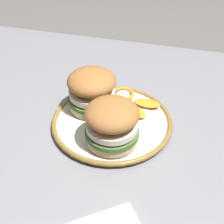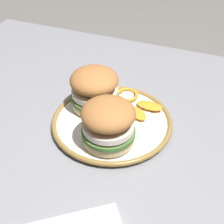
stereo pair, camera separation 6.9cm
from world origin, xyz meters
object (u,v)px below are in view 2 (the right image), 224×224
Objects in this scene: dinner_plate at (112,122)px; sandwich_half_right at (94,88)px; sandwich_half_left at (108,122)px; dining_table at (128,165)px.

sandwich_half_right reaches higher than dinner_plate.
sandwich_half_left is at bearing 104.45° from dinner_plate.
sandwich_half_right is at bearing -26.87° from dining_table.
dinner_plate is at bearing -75.55° from sandwich_half_left.
sandwich_half_left is 0.13m from sandwich_half_right.
dining_table is 4.46× the size of dinner_plate.
sandwich_half_left reaches higher than dining_table.
dinner_plate is 0.09m from sandwich_half_right.
dinner_plate reaches higher than dining_table.
dining_table is at bearing -123.81° from sandwich_half_left.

